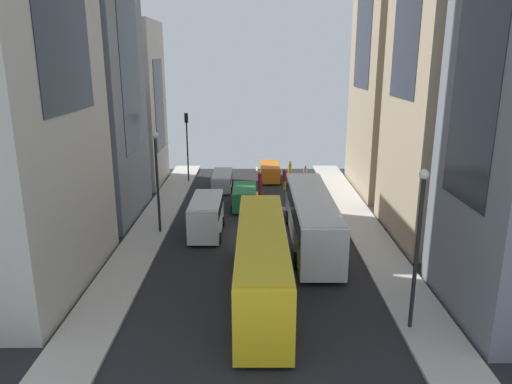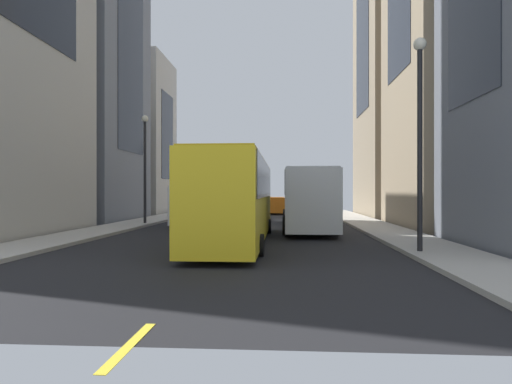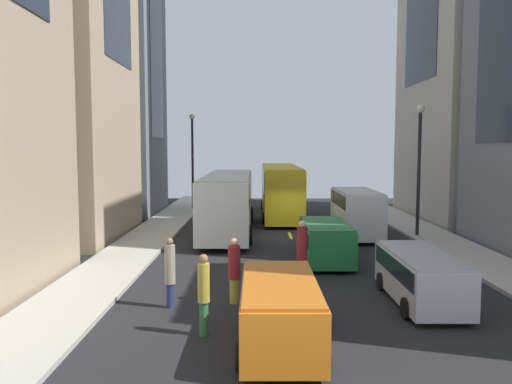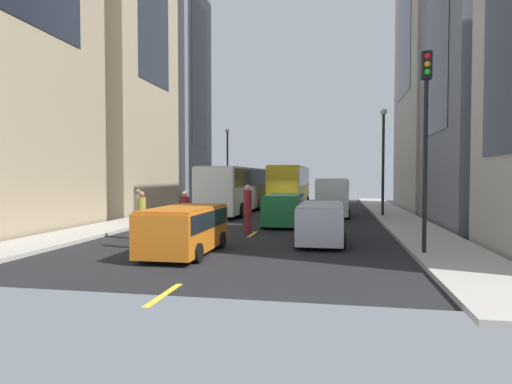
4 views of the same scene
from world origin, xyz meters
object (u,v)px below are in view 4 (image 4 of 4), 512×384
(traffic_light_near_corner, at_px, (426,115))
(city_bus_white, at_px, (236,186))
(delivery_van_white, at_px, (332,194))
(car_silver_0, at_px, (321,220))
(pedestrian_walking_far, at_px, (142,218))
(pedestrian_crossing_near, at_px, (248,208))
(car_orange_2, at_px, (185,226))
(car_green_1, at_px, (284,207))
(pedestrian_crossing_mid, at_px, (138,213))
(pedestrian_waiting_curb, at_px, (185,214))
(streetcar_yellow, at_px, (291,183))

(traffic_light_near_corner, bearing_deg, city_bus_white, 122.29)
(delivery_van_white, xyz_separation_m, car_silver_0, (-0.32, -11.91, -0.57))
(city_bus_white, xyz_separation_m, pedestrian_walking_far, (0.25, -16.50, -0.84))
(city_bus_white, xyz_separation_m, pedestrian_crossing_near, (3.25, -11.50, -0.78))
(delivery_van_white, relative_size, car_orange_2, 1.16)
(car_green_1, relative_size, car_orange_2, 0.97)
(city_bus_white, relative_size, traffic_light_near_corner, 1.90)
(pedestrian_crossing_mid, relative_size, pedestrian_waiting_curb, 1.05)
(traffic_light_near_corner, bearing_deg, pedestrian_waiting_curb, 164.68)
(pedestrian_waiting_curb, bearing_deg, pedestrian_crossing_mid, 22.93)
(delivery_van_white, xyz_separation_m, pedestrian_walking_far, (-6.83, -14.70, -0.34))
(city_bus_white, distance_m, pedestrian_crossing_mid, 14.22)
(pedestrian_waiting_curb, bearing_deg, pedestrian_crossing_near, -127.32)
(streetcar_yellow, distance_m, pedestrian_waiting_curb, 20.94)
(pedestrian_crossing_near, xyz_separation_m, traffic_light_near_corner, (7.02, -4.75, 3.50))
(traffic_light_near_corner, bearing_deg, pedestrian_crossing_mid, 169.48)
(car_orange_2, distance_m, traffic_light_near_corner, 8.96)
(streetcar_yellow, height_order, pedestrian_waiting_curb, streetcar_yellow)
(pedestrian_walking_far, distance_m, pedestrian_crossing_near, 5.83)
(streetcar_yellow, xyz_separation_m, pedestrian_waiting_curb, (-2.43, -20.77, -1.03))
(car_silver_0, bearing_deg, pedestrian_crossing_near, 147.79)
(car_green_1, xyz_separation_m, pedestrian_walking_far, (-4.31, -8.50, 0.16))
(car_silver_0, bearing_deg, traffic_light_near_corner, -35.89)
(car_orange_2, bearing_deg, pedestrian_crossing_near, 79.49)
(streetcar_yellow, bearing_deg, delivery_van_white, -67.23)
(car_green_1, distance_m, pedestrian_waiting_curb, 6.76)
(car_orange_2, bearing_deg, city_bus_white, 97.27)
(pedestrian_crossing_mid, height_order, traffic_light_near_corner, traffic_light_near_corner)
(car_silver_0, bearing_deg, city_bus_white, 116.24)
(city_bus_white, distance_m, streetcar_yellow, 7.84)
(pedestrian_walking_far, bearing_deg, car_green_1, -175.57)
(car_orange_2, relative_size, pedestrian_crossing_near, 1.99)
(traffic_light_near_corner, bearing_deg, pedestrian_walking_far, -178.58)
(delivery_van_white, bearing_deg, streetcar_yellow, 112.77)
(delivery_van_white, relative_size, pedestrian_crossing_near, 2.30)
(car_green_1, bearing_deg, pedestrian_crossing_mid, -132.15)
(pedestrian_waiting_curb, bearing_deg, traffic_light_near_corner, 174.07)
(streetcar_yellow, bearing_deg, pedestrian_crossing_mid, -101.62)
(city_bus_white, height_order, pedestrian_waiting_curb, city_bus_white)
(streetcar_yellow, xyz_separation_m, car_green_1, (1.21, -15.08, -1.11))
(car_orange_2, height_order, traffic_light_near_corner, traffic_light_near_corner)
(car_silver_0, distance_m, traffic_light_near_corner, 5.75)
(car_orange_2, height_order, pedestrian_walking_far, pedestrian_walking_far)
(pedestrian_crossing_mid, bearing_deg, city_bus_white, -101.68)
(pedestrian_crossing_near, bearing_deg, car_green_1, 169.65)
(streetcar_yellow, height_order, traffic_light_near_corner, traffic_light_near_corner)
(car_orange_2, bearing_deg, pedestrian_crossing_mid, 136.65)
(pedestrian_crossing_mid, height_order, pedestrian_waiting_curb, pedestrian_crossing_mid)
(streetcar_yellow, bearing_deg, pedestrian_crossing_near, -90.32)
(city_bus_white, xyz_separation_m, streetcar_yellow, (3.35, 7.08, 0.11))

